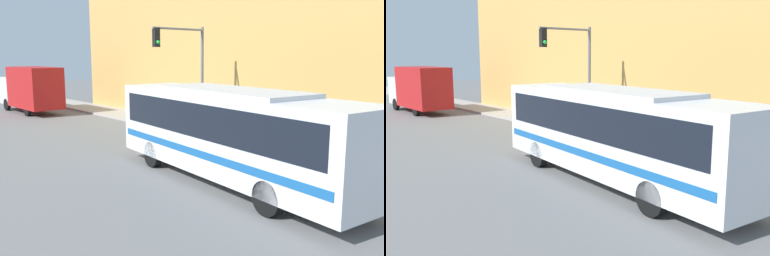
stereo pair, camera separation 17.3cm
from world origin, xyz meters
TOP-DOWN VIEW (x-y plane):
  - ground_plane at (0.00, 0.00)m, footprint 120.00×120.00m
  - sidewalk at (5.96, 20.00)m, footprint 2.92×70.00m
  - building_facade at (10.42, 13.56)m, footprint 6.00×25.13m
  - city_bus at (-0.16, 2.97)m, footprint 3.64×10.74m
  - delivery_truck at (1.68, 24.75)m, footprint 2.26×7.02m
  - fire_hydrant at (5.10, 5.37)m, footprint 0.26×0.35m
  - traffic_light_pole at (4.15, 10.14)m, footprint 3.28×0.35m
  - parking_meter at (5.10, 7.39)m, footprint 0.14×0.14m
  - pedestrian_near_corner at (6.34, 10.68)m, footprint 0.34×0.34m

SIDE VIEW (x-z plane):
  - ground_plane at x=0.00m, z-range 0.00..0.00m
  - sidewalk at x=5.96m, z-range 0.00..0.13m
  - fire_hydrant at x=5.10m, z-range 0.13..0.91m
  - pedestrian_near_corner at x=6.34m, z-range 0.14..1.71m
  - parking_meter at x=5.10m, z-range 0.36..1.62m
  - delivery_truck at x=1.68m, z-range 0.13..3.47m
  - city_bus at x=-0.16m, z-range 0.24..3.39m
  - traffic_light_pole at x=4.15m, z-range 1.15..6.65m
  - building_facade at x=10.42m, z-range 0.00..11.83m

